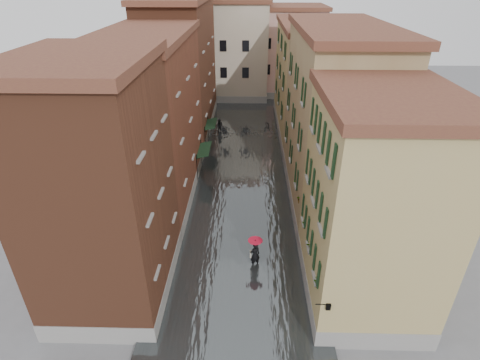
# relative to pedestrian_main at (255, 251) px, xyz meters

# --- Properties ---
(ground) EXTENTS (120.00, 120.00, 0.00)m
(ground) POSITION_rel_pedestrian_main_xyz_m (-1.04, 0.05, -1.23)
(ground) COLOR slate
(ground) RESTS_ON ground
(floodwater) EXTENTS (10.00, 60.00, 0.20)m
(floodwater) POSITION_rel_pedestrian_main_xyz_m (-1.04, 13.05, -1.13)
(floodwater) COLOR #3D4244
(floodwater) RESTS_ON ground
(building_left_near) EXTENTS (6.00, 8.00, 13.00)m
(building_left_near) POSITION_rel_pedestrian_main_xyz_m (-8.04, -1.95, 5.27)
(building_left_near) COLOR brown
(building_left_near) RESTS_ON ground
(building_left_mid) EXTENTS (6.00, 14.00, 12.50)m
(building_left_mid) POSITION_rel_pedestrian_main_xyz_m (-8.04, 9.05, 5.02)
(building_left_mid) COLOR brown
(building_left_mid) RESTS_ON ground
(building_left_far) EXTENTS (6.00, 16.00, 14.00)m
(building_left_far) POSITION_rel_pedestrian_main_xyz_m (-8.04, 24.05, 5.77)
(building_left_far) COLOR brown
(building_left_far) RESTS_ON ground
(building_right_near) EXTENTS (6.00, 8.00, 11.50)m
(building_right_near) POSITION_rel_pedestrian_main_xyz_m (5.96, -1.95, 4.52)
(building_right_near) COLOR tan
(building_right_near) RESTS_ON ground
(building_right_mid) EXTENTS (6.00, 14.00, 13.00)m
(building_right_mid) POSITION_rel_pedestrian_main_xyz_m (5.96, 9.05, 5.27)
(building_right_mid) COLOR #9E8A60
(building_right_mid) RESTS_ON ground
(building_right_far) EXTENTS (6.00, 16.00, 11.50)m
(building_right_far) POSITION_rel_pedestrian_main_xyz_m (5.96, 24.05, 4.52)
(building_right_far) COLOR tan
(building_right_far) RESTS_ON ground
(building_end_cream) EXTENTS (12.00, 9.00, 13.00)m
(building_end_cream) POSITION_rel_pedestrian_main_xyz_m (-4.04, 38.05, 5.27)
(building_end_cream) COLOR #C3B09B
(building_end_cream) RESTS_ON ground
(building_end_pink) EXTENTS (10.00, 9.00, 12.00)m
(building_end_pink) POSITION_rel_pedestrian_main_xyz_m (4.96, 40.05, 4.77)
(building_end_pink) COLOR tan
(building_end_pink) RESTS_ON ground
(awning_near) EXTENTS (1.09, 3.29, 2.80)m
(awning_near) POSITION_rel_pedestrian_main_xyz_m (-4.53, 12.38, 1.25)
(awning_near) COLOR black
(awning_near) RESTS_ON ground
(awning_far) EXTENTS (1.09, 3.18, 2.80)m
(awning_far) POSITION_rel_pedestrian_main_xyz_m (-4.53, 18.94, 1.25)
(awning_far) COLOR black
(awning_far) RESTS_ON ground
(wall_lantern) EXTENTS (0.71, 0.22, 0.35)m
(wall_lantern) POSITION_rel_pedestrian_main_xyz_m (3.29, -5.95, 1.78)
(wall_lantern) COLOR black
(wall_lantern) RESTS_ON ground
(window_planters) EXTENTS (0.59, 10.80, 0.84)m
(window_planters) POSITION_rel_pedestrian_main_xyz_m (3.08, 0.42, 2.28)
(window_planters) COLOR #975631
(window_planters) RESTS_ON ground
(pedestrian_main) EXTENTS (0.93, 0.93, 2.06)m
(pedestrian_main) POSITION_rel_pedestrian_main_xyz_m (0.00, 0.00, 0.00)
(pedestrian_main) COLOR black
(pedestrian_main) RESTS_ON ground
(pedestrian_far) EXTENTS (1.01, 0.91, 1.70)m
(pedestrian_far) POSITION_rel_pedestrian_main_xyz_m (-3.89, 22.68, -0.38)
(pedestrian_far) COLOR black
(pedestrian_far) RESTS_ON ground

